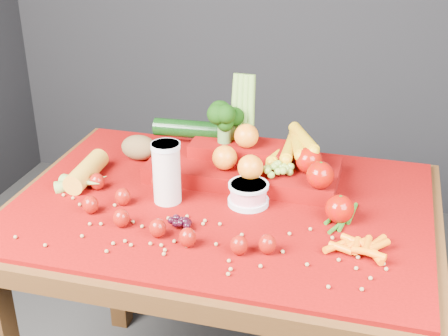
% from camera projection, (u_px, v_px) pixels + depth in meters
% --- Properties ---
extents(table, '(1.10, 0.80, 0.75)m').
position_uv_depth(table, '(222.00, 237.00, 1.65)').
color(table, '#3C220D').
rests_on(table, ground).
extents(red_cloth, '(1.05, 0.75, 0.01)m').
position_uv_depth(red_cloth, '(222.00, 204.00, 1.61)').
color(red_cloth, '#790404').
rests_on(red_cloth, table).
extents(milk_glass, '(0.07, 0.07, 0.16)m').
position_uv_depth(milk_glass, '(167.00, 171.00, 1.57)').
color(milk_glass, beige).
rests_on(milk_glass, red_cloth).
extents(yogurt_bowl, '(0.11, 0.11, 0.06)m').
position_uv_depth(yogurt_bowl, '(248.00, 193.00, 1.58)').
color(yogurt_bowl, silver).
rests_on(yogurt_bowl, red_cloth).
extents(strawberry_scatter, '(0.54, 0.28, 0.05)m').
position_uv_depth(strawberry_scatter, '(157.00, 213.00, 1.50)').
color(strawberry_scatter, maroon).
rests_on(strawberry_scatter, red_cloth).
extents(dark_grape_cluster, '(0.06, 0.05, 0.03)m').
position_uv_depth(dark_grape_cluster, '(181.00, 222.00, 1.49)').
color(dark_grape_cluster, black).
rests_on(dark_grape_cluster, red_cloth).
extents(soybean_scatter, '(0.84, 0.24, 0.01)m').
position_uv_depth(soybean_scatter, '(199.00, 241.00, 1.43)').
color(soybean_scatter, '#A17D45').
rests_on(soybean_scatter, red_cloth).
extents(corn_ear, '(0.19, 0.24, 0.06)m').
position_uv_depth(corn_ear, '(83.00, 179.00, 1.67)').
color(corn_ear, gold).
rests_on(corn_ear, red_cloth).
extents(potato, '(0.11, 0.08, 0.07)m').
position_uv_depth(potato, '(139.00, 148.00, 1.83)').
color(potato, brown).
rests_on(potato, red_cloth).
extents(baby_carrot_pile, '(0.17, 0.17, 0.03)m').
position_uv_depth(baby_carrot_pile, '(357.00, 242.00, 1.41)').
color(baby_carrot_pile, orange).
rests_on(baby_carrot_pile, red_cloth).
extents(green_bean_pile, '(0.14, 0.12, 0.01)m').
position_uv_depth(green_bean_pile, '(343.00, 218.00, 1.52)').
color(green_bean_pile, '#215B14').
rests_on(green_bean_pile, red_cloth).
extents(produce_mound, '(0.61, 0.37, 0.27)m').
position_uv_depth(produce_mound, '(250.00, 158.00, 1.71)').
color(produce_mound, '#790404').
rests_on(produce_mound, red_cloth).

